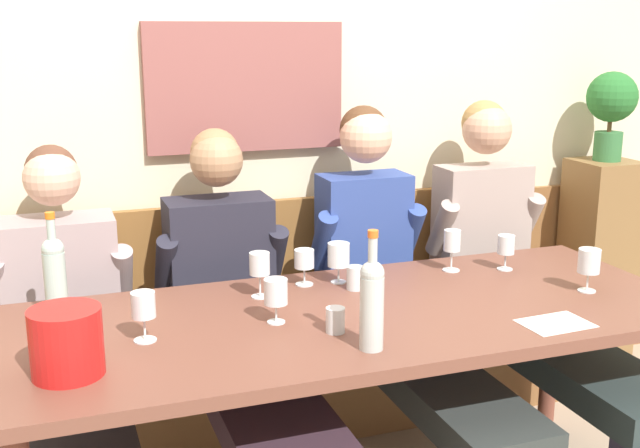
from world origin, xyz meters
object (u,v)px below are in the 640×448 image
object	(u,v)px
ice_bucket	(66,342)
wine_glass_center_rear	(506,247)
wine_bottle_green_tall	(372,301)
potted_plant	(611,104)
person_center_right_seat	(243,327)
wine_glass_near_bucket	(452,242)
wine_glass_by_bottle	(304,261)
wall_bench	(292,361)
wine_glass_left_end	(260,266)
person_left_seat	(399,297)
wine_glass_mid_right	(276,294)
person_center_left_seat	(67,355)
wine_glass_right_end	(589,263)
person_right_seat	(527,285)
dining_table	(358,333)
wine_glass_center_front	(143,307)
water_tumbler_right	(335,320)
water_tumbler_center	(355,278)
wine_bottle_clear_water	(55,274)
wine_glass_mid_left	(339,255)

from	to	relation	value
ice_bucket	wine_glass_center_rear	world-z (taller)	ice_bucket
wine_bottle_green_tall	potted_plant	bearing A→B (deg)	32.71
person_center_right_seat	wine_glass_near_bucket	xyz separation A→B (m)	(0.79, -0.05, 0.25)
wine_glass_by_bottle	wine_glass_center_rear	world-z (taller)	wine_glass_center_rear
wall_bench	ice_bucket	distance (m)	1.40
wine_glass_left_end	person_left_seat	bearing A→B (deg)	11.12
ice_bucket	wine_glass_mid_right	distance (m)	0.64
wine_bottle_green_tall	wine_glass_by_bottle	distance (m)	0.61
person_center_left_seat	wine_glass_right_end	size ratio (longest dim) A/B	8.83
person_right_seat	wine_bottle_green_tall	world-z (taller)	person_right_seat
dining_table	wine_bottle_green_tall	bearing A→B (deg)	-105.57
wine_glass_right_end	wine_glass_near_bucket	world-z (taller)	wine_glass_near_bucket
wine_glass_by_bottle	potted_plant	world-z (taller)	potted_plant
dining_table	wine_glass_center_front	size ratio (longest dim) A/B	14.91
wine_glass_center_front	potted_plant	size ratio (longest dim) A/B	0.36
person_center_right_seat	person_left_seat	bearing A→B (deg)	1.22
water_tumbler_right	wine_glass_center_rear	bearing A→B (deg)	24.42
wine_bottle_green_tall	wine_glass_center_front	xyz separation A→B (m)	(-0.60, 0.27, -0.04)
wine_glass_by_bottle	wine_glass_mid_right	xyz separation A→B (m)	(-0.20, -0.32, 0.01)
dining_table	water_tumbler_center	xyz separation A→B (m)	(0.07, 0.20, 0.12)
dining_table	person_left_seat	distance (m)	0.47
person_right_seat	water_tumbler_right	size ratio (longest dim) A/B	17.49
person_left_seat	wine_bottle_green_tall	world-z (taller)	person_left_seat
person_center_right_seat	wine_bottle_green_tall	distance (m)	0.73
person_left_seat	person_right_seat	xyz separation A→B (m)	(0.56, -0.01, -0.01)
dining_table	person_center_right_seat	xyz separation A→B (m)	(-0.30, 0.34, -0.06)
person_center_right_seat	wine_glass_center_rear	bearing A→B (deg)	-6.19
water_tumbler_right	person_left_seat	bearing A→B (deg)	47.90
wine_glass_mid_right	water_tumbler_right	xyz separation A→B (m)	(0.14, -0.14, -0.05)
wine_bottle_green_tall	wine_glass_left_end	bearing A→B (deg)	108.49
wall_bench	wine_glass_near_bucket	distance (m)	0.88
wine_glass_mid_right	water_tumbler_center	world-z (taller)	wine_glass_mid_right
wall_bench	person_center_right_seat	world-z (taller)	person_center_right_seat
wine_glass_right_end	water_tumbler_center	distance (m)	0.80
person_center_left_seat	wine_glass_center_rear	world-z (taller)	person_center_left_seat
wall_bench	wine_glass_center_front	bearing A→B (deg)	-132.37
wall_bench	water_tumbler_center	world-z (taller)	wall_bench
wine_glass_center_rear	water_tumbler_center	bearing A→B (deg)	-177.76
wall_bench	wine_glass_center_front	distance (m)	1.16
wine_glass_right_end	wine_bottle_clear_water	bearing A→B (deg)	168.57
wine_glass_right_end	water_tumbler_right	world-z (taller)	wine_glass_right_end
wine_bottle_green_tall	wine_glass_mid_left	size ratio (longest dim) A/B	2.38
wine_glass_center_rear	wine_glass_center_front	distance (m)	1.39
dining_table	wine_bottle_clear_water	world-z (taller)	wine_bottle_clear_water
wine_glass_by_bottle	wine_glass_left_end	world-z (taller)	wine_glass_left_end
dining_table	potted_plant	size ratio (longest dim) A/B	5.41
dining_table	water_tumbler_right	xyz separation A→B (m)	(-0.13, -0.15, 0.12)
wine_bottle_green_tall	water_tumbler_center	size ratio (longest dim) A/B	4.19
person_right_seat	wine_glass_right_end	xyz separation A→B (m)	(-0.05, -0.42, 0.22)
wine_glass_left_end	person_right_seat	bearing A→B (deg)	5.01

